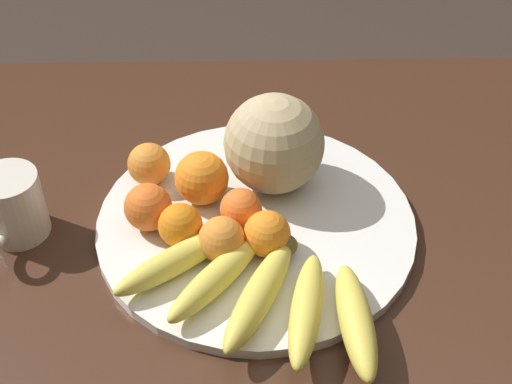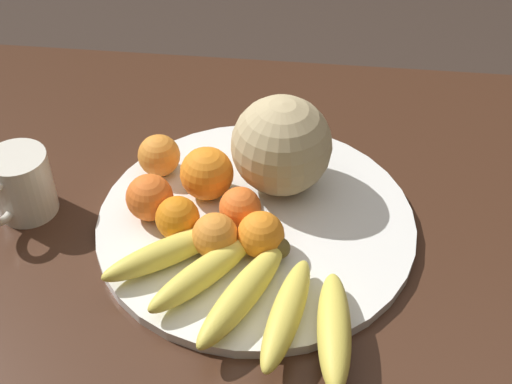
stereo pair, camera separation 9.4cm
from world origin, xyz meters
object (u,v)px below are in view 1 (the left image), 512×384
fruit_bowl (256,223)px  orange_mid_center (180,225)px  banana_bunch (263,292)px  melon (274,144)px  orange_back_left (148,207)px  orange_front_left (222,239)px  orange_back_right (202,178)px  orange_front_right (267,234)px  kitchen_table (278,286)px  orange_top_small (149,164)px  ceramic_mug (12,207)px  orange_side_extra (241,209)px

fruit_bowl → orange_mid_center: (0.10, 0.04, 0.04)m
fruit_bowl → banana_bunch: banana_bunch is taller
melon → orange_back_left: (0.17, 0.08, -0.04)m
orange_front_left → melon: bearing=-116.5°
orange_back_right → orange_back_left: bearing=36.6°
banana_bunch → orange_front_left: orange_front_left is taller
fruit_bowl → orange_front_right: orange_front_right is taller
kitchen_table → orange_front_left: size_ratio=23.08×
banana_bunch → orange_front_left: size_ratio=5.33×
orange_front_right → orange_top_small: bearing=-41.2°
kitchen_table → melon: melon is taller
melon → orange_back_left: size_ratio=2.19×
orange_back_right → orange_top_small: 0.09m
melon → ceramic_mug: 0.36m
fruit_bowl → orange_top_small: size_ratio=7.07×
orange_top_small → orange_back_left: bearing=94.4°
melon → orange_mid_center: melon is taller
orange_back_right → orange_side_extra: size_ratio=1.33×
orange_mid_center → orange_back_right: bearing=-106.7°
orange_back_left → orange_top_small: 0.09m
ceramic_mug → orange_mid_center: bearing=170.8°
melon → orange_back_right: 0.11m
kitchen_table → orange_mid_center: size_ratio=23.56×
orange_mid_center → ceramic_mug: bearing=-9.2°
orange_front_right → orange_side_extra: bearing=-56.1°
orange_front_left → orange_mid_center: size_ratio=1.02×
orange_back_left → orange_side_extra: (-0.12, 0.00, -0.00)m
kitchen_table → orange_front_right: size_ratio=22.69×
kitchen_table → orange_side_extra: 0.16m
orange_front_left → orange_back_left: (0.10, -0.06, 0.00)m
fruit_bowl → melon: (-0.03, -0.08, 0.08)m
orange_front_left → ceramic_mug: (0.28, -0.06, 0.00)m
orange_front_left → orange_top_small: orange_top_small is taller
melon → orange_front_left: bearing=63.5°
orange_back_right → orange_top_small: size_ratio=1.22×
fruit_bowl → ceramic_mug: bearing=0.5°
fruit_bowl → orange_back_right: (0.07, -0.04, 0.04)m
orange_front_left → ceramic_mug: size_ratio=0.51×
orange_side_extra → orange_top_small: bearing=-35.7°
orange_back_left → ceramic_mug: ceramic_mug is taller
orange_mid_center → orange_back_right: orange_back_right is taller
kitchen_table → orange_mid_center: 0.20m
melon → orange_back_right: (0.10, 0.03, -0.03)m
orange_front_left → orange_mid_center: (0.05, -0.03, -0.00)m
melon → orange_side_extra: bearing=61.4°
orange_back_right → fruit_bowl: bearing=148.9°
orange_side_extra → ceramic_mug: bearing=-1.2°
orange_mid_center → orange_top_small: 0.13m
kitchen_table → orange_back_right: (0.11, -0.06, 0.16)m
orange_front_left → orange_top_small: bearing=-55.1°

